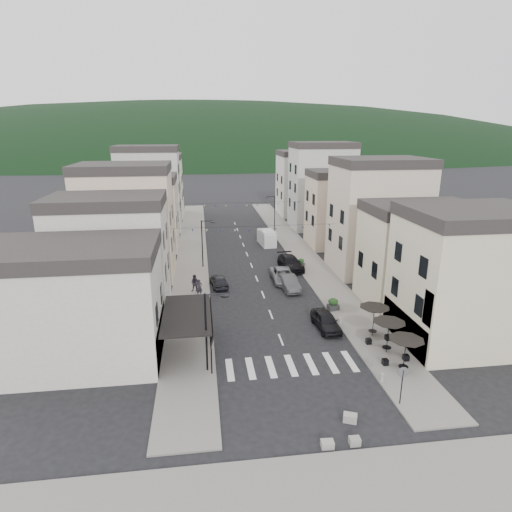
{
  "coord_description": "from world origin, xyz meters",
  "views": [
    {
      "loc": [
        -6.19,
        -25.17,
        16.75
      ],
      "look_at": [
        -0.41,
        18.49,
        3.5
      ],
      "focal_mm": 30.0,
      "sensor_mm": 36.0,
      "label": 1
    }
  ],
  "objects_px": {
    "parked_car_a": "(326,321)",
    "parked_car_d": "(291,263)",
    "parked_car_b": "(289,283)",
    "parked_car_c": "(283,275)",
    "parked_car_e": "(219,281)",
    "delivery_van": "(267,237)",
    "pedestrian_a": "(199,288)",
    "pedestrian_b": "(195,283)"
  },
  "relations": [
    {
      "from": "parked_car_a",
      "to": "parked_car_d",
      "type": "distance_m",
      "value": 16.43
    },
    {
      "from": "parked_car_a",
      "to": "parked_car_b",
      "type": "bearing_deg",
      "value": 93.78
    },
    {
      "from": "parked_car_c",
      "to": "parked_car_e",
      "type": "bearing_deg",
      "value": -173.72
    },
    {
      "from": "parked_car_b",
      "to": "parked_car_e",
      "type": "relative_size",
      "value": 1.12
    },
    {
      "from": "parked_car_d",
      "to": "parked_car_b",
      "type": "bearing_deg",
      "value": -110.01
    },
    {
      "from": "parked_car_a",
      "to": "parked_car_b",
      "type": "relative_size",
      "value": 0.95
    },
    {
      "from": "parked_car_a",
      "to": "parked_car_e",
      "type": "height_order",
      "value": "parked_car_a"
    },
    {
      "from": "parked_car_a",
      "to": "parked_car_d",
      "type": "bearing_deg",
      "value": 85.18
    },
    {
      "from": "parked_car_b",
      "to": "parked_car_d",
      "type": "height_order",
      "value": "parked_car_d"
    },
    {
      "from": "delivery_van",
      "to": "pedestrian_a",
      "type": "xyz_separation_m",
      "value": [
        -10.05,
        -19.37,
        -0.1
      ]
    },
    {
      "from": "pedestrian_b",
      "to": "parked_car_c",
      "type": "bearing_deg",
      "value": 23.84
    },
    {
      "from": "parked_car_a",
      "to": "parked_car_e",
      "type": "xyz_separation_m",
      "value": [
        -8.68,
        11.4,
        -0.04
      ]
    },
    {
      "from": "parked_car_e",
      "to": "parked_car_a",
      "type": "bearing_deg",
      "value": 120.06
    },
    {
      "from": "parked_car_d",
      "to": "pedestrian_b",
      "type": "height_order",
      "value": "pedestrian_b"
    },
    {
      "from": "pedestrian_b",
      "to": "delivery_van",
      "type": "bearing_deg",
      "value": 71.15
    },
    {
      "from": "parked_car_e",
      "to": "parked_car_b",
      "type": "bearing_deg",
      "value": 159.69
    },
    {
      "from": "parked_car_d",
      "to": "delivery_van",
      "type": "bearing_deg",
      "value": 88.84
    },
    {
      "from": "parked_car_e",
      "to": "delivery_van",
      "type": "bearing_deg",
      "value": -122.51
    },
    {
      "from": "parked_car_a",
      "to": "parked_car_e",
      "type": "relative_size",
      "value": 1.06
    },
    {
      "from": "pedestrian_a",
      "to": "pedestrian_b",
      "type": "height_order",
      "value": "pedestrian_b"
    },
    {
      "from": "parked_car_c",
      "to": "delivery_van",
      "type": "height_order",
      "value": "delivery_van"
    },
    {
      "from": "parked_car_b",
      "to": "delivery_van",
      "type": "xyz_separation_m",
      "value": [
        0.49,
        18.5,
        0.35
      ]
    },
    {
      "from": "parked_car_a",
      "to": "pedestrian_a",
      "type": "xyz_separation_m",
      "value": [
        -10.81,
        8.8,
        0.26
      ]
    },
    {
      "from": "pedestrian_a",
      "to": "pedestrian_b",
      "type": "xyz_separation_m",
      "value": [
        -0.44,
        1.2,
        0.06
      ]
    },
    {
      "from": "parked_car_b",
      "to": "pedestrian_a",
      "type": "xyz_separation_m",
      "value": [
        -9.57,
        -0.87,
        0.25
      ]
    },
    {
      "from": "parked_car_e",
      "to": "pedestrian_b",
      "type": "distance_m",
      "value": 2.94
    },
    {
      "from": "pedestrian_a",
      "to": "pedestrian_b",
      "type": "relative_size",
      "value": 0.94
    },
    {
      "from": "parked_car_b",
      "to": "pedestrian_b",
      "type": "bearing_deg",
      "value": 173.81
    },
    {
      "from": "parked_car_b",
      "to": "parked_car_c",
      "type": "height_order",
      "value": "parked_car_b"
    },
    {
      "from": "delivery_van",
      "to": "pedestrian_a",
      "type": "bearing_deg",
      "value": -123.07
    },
    {
      "from": "parked_car_a",
      "to": "delivery_van",
      "type": "distance_m",
      "value": 28.18
    },
    {
      "from": "parked_car_c",
      "to": "pedestrian_b",
      "type": "distance_m",
      "value": 10.06
    },
    {
      "from": "parked_car_b",
      "to": "pedestrian_a",
      "type": "bearing_deg",
      "value": -179.12
    },
    {
      "from": "parked_car_b",
      "to": "parked_car_d",
      "type": "distance_m",
      "value": 6.95
    },
    {
      "from": "parked_car_c",
      "to": "delivery_van",
      "type": "xyz_separation_m",
      "value": [
        0.68,
        15.96,
        0.37
      ]
    },
    {
      "from": "delivery_van",
      "to": "pedestrian_b",
      "type": "xyz_separation_m",
      "value": [
        -10.49,
        -18.17,
        -0.05
      ]
    },
    {
      "from": "delivery_van",
      "to": "parked_car_b",
      "type": "bearing_deg",
      "value": -97.15
    },
    {
      "from": "parked_car_d",
      "to": "delivery_van",
      "type": "xyz_separation_m",
      "value": [
        -1.12,
        11.74,
        0.31
      ]
    },
    {
      "from": "parked_car_c",
      "to": "parked_car_e",
      "type": "distance_m",
      "value": 7.29
    },
    {
      "from": "parked_car_a",
      "to": "delivery_van",
      "type": "bearing_deg",
      "value": 87.99
    },
    {
      "from": "delivery_van",
      "to": "parked_car_c",
      "type": "bearing_deg",
      "value": -98.07
    },
    {
      "from": "parked_car_d",
      "to": "pedestrian_a",
      "type": "xyz_separation_m",
      "value": [
        -11.17,
        -7.62,
        0.2
      ]
    }
  ]
}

